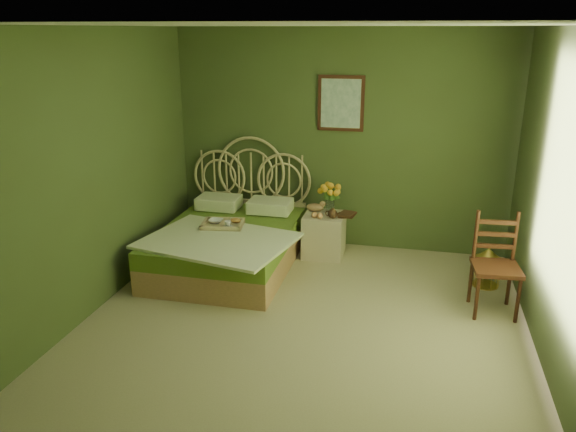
% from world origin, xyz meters
% --- Properties ---
extents(floor, '(4.50, 4.50, 0.00)m').
position_xyz_m(floor, '(0.00, 0.00, 0.00)').
color(floor, tan).
rests_on(floor, ground).
extents(ceiling, '(4.50, 4.50, 0.00)m').
position_xyz_m(ceiling, '(0.00, 0.00, 2.60)').
color(ceiling, silver).
rests_on(ceiling, wall_back).
extents(wall_back, '(4.00, 0.00, 4.00)m').
position_xyz_m(wall_back, '(0.00, 2.25, 1.30)').
color(wall_back, '#465A2F').
rests_on(wall_back, floor).
extents(wall_left, '(0.00, 4.50, 4.50)m').
position_xyz_m(wall_left, '(-2.00, 0.00, 1.30)').
color(wall_left, '#465A2F').
rests_on(wall_left, floor).
extents(wall_right, '(0.00, 4.50, 4.50)m').
position_xyz_m(wall_right, '(2.00, 0.00, 1.30)').
color(wall_right, '#465A2F').
rests_on(wall_right, floor).
extents(wall_art, '(0.54, 0.04, 0.64)m').
position_xyz_m(wall_art, '(-0.00, 2.22, 1.75)').
color(wall_art, '#38190F').
rests_on(wall_art, wall_back).
extents(bed, '(1.67, 2.11, 1.31)m').
position_xyz_m(bed, '(-1.10, 1.29, 0.29)').
color(bed, tan).
rests_on(bed, floor).
extents(nightstand, '(0.47, 0.47, 0.94)m').
position_xyz_m(nightstand, '(-0.10, 1.84, 0.34)').
color(nightstand, beige).
rests_on(nightstand, floor).
extents(chair, '(0.46, 0.46, 0.96)m').
position_xyz_m(chair, '(1.70, 0.87, 0.53)').
color(chair, '#38190F').
rests_on(chair, floor).
extents(birdcage, '(0.27, 0.27, 0.41)m').
position_xyz_m(birdcage, '(1.70, 1.39, 0.20)').
color(birdcage, gold).
rests_on(birdcage, floor).
extents(book_lower, '(0.21, 0.26, 0.02)m').
position_xyz_m(book_lower, '(0.08, 1.84, 0.52)').
color(book_lower, '#381E0F').
rests_on(book_lower, nightstand).
extents(book_upper, '(0.22, 0.26, 0.02)m').
position_xyz_m(book_upper, '(0.08, 1.84, 0.54)').
color(book_upper, '#472819').
rests_on(book_upper, nightstand).
extents(cereal_bowl, '(0.16, 0.16, 0.04)m').
position_xyz_m(cereal_bowl, '(-1.24, 1.27, 0.53)').
color(cereal_bowl, white).
rests_on(cereal_bowl, bed).
extents(coffee_cup, '(0.09, 0.09, 0.07)m').
position_xyz_m(coffee_cup, '(-1.06, 1.16, 0.54)').
color(coffee_cup, white).
rests_on(coffee_cup, bed).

